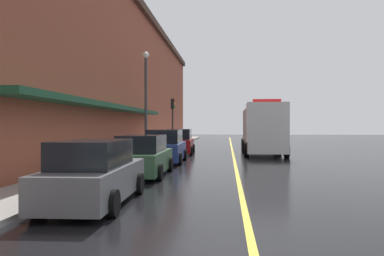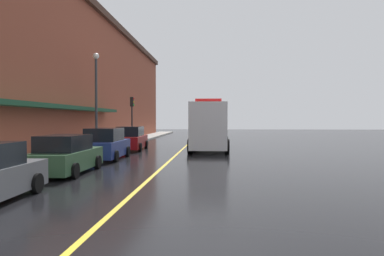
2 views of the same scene
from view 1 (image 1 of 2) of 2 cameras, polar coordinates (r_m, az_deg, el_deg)
The scene contains 13 objects.
ground_plane at distance 30.79m, azimuth 5.92°, elevation -3.46°, with size 112.00×112.00×0.00m, color black.
sidewalk_left at distance 31.31m, azimuth -5.51°, elevation -3.26°, with size 2.40×70.00×0.15m, color #9E9B93.
lane_center_stripe at distance 30.79m, azimuth 5.92°, elevation -3.46°, with size 0.16×70.00×0.01m, color gold.
brick_building_left at distance 31.94m, azimuth -15.31°, elevation 7.48°, with size 9.36×64.00×12.02m.
parked_car_0 at distance 10.69m, azimuth -13.99°, elevation -6.54°, with size 2.04×4.87×1.70m.
parked_car_1 at distance 16.27m, azimuth -7.14°, elevation -4.16°, with size 2.07×4.75×1.68m.
parked_car_2 at distance 21.92m, azimuth -3.92°, elevation -2.80°, with size 2.20×4.76×1.84m.
parked_car_3 at distance 28.37m, azimuth -1.83°, elevation -2.09°, with size 2.21×4.91×1.81m.
box_truck at distance 28.96m, azimuth 10.21°, elevation -0.17°, with size 2.94×9.52×3.75m.
parking_meter_0 at distance 12.26m, azimuth -18.61°, elevation -4.41°, with size 0.14×0.18×1.33m.
parking_meter_1 at distance 17.56m, azimuth -11.17°, elevation -2.94°, with size 0.14×0.18×1.33m.
street_lamp_left at distance 26.95m, azimuth -6.74°, elevation 5.34°, with size 0.44×0.44×6.94m.
traffic_light_near at distance 35.11m, azimuth -2.83°, elevation 2.17°, with size 0.38×0.36×4.30m.
Camera 1 is at (-0.43, -5.71, 2.09)m, focal length 36.62 mm.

